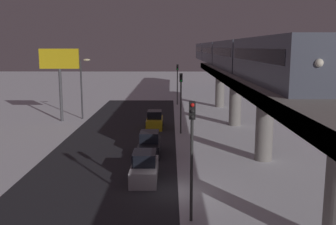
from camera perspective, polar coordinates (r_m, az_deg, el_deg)
ground_plane at (r=24.86m, az=0.91°, el=-11.73°), size 240.00×240.00×0.00m
avenue_asphalt at (r=25.36m, az=-11.25°, el=-11.48°), size 11.00×84.16×0.01m
elevated_railway at (r=24.58m, az=18.12°, el=0.90°), size 5.00×84.16×6.44m
subway_train at (r=57.09m, az=8.10°, el=8.78°), size 2.94×74.07×3.40m
sedan_yellow at (r=43.50m, az=-2.01°, el=-1.27°), size 1.91×4.10×1.97m
sedan_silver at (r=26.86m, az=-3.53°, el=-8.28°), size 1.80×4.46×1.97m
sedan_black at (r=32.96m, az=-2.78°, el=-4.85°), size 1.80×4.27×1.97m
traffic_light_near at (r=19.66m, az=3.58°, el=-4.74°), size 0.32×0.44×6.40m
traffic_light_mid at (r=40.07m, az=1.94°, el=2.72°), size 0.32×0.44×6.40m
traffic_light_far at (r=60.71m, az=1.41°, el=5.13°), size 0.32×0.44×6.40m
commercial_billboard at (r=48.46m, az=-15.90°, el=6.70°), size 4.80×0.36×8.90m
street_lamp_far at (r=49.57m, az=-12.58°, el=4.57°), size 1.35×0.44×7.65m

